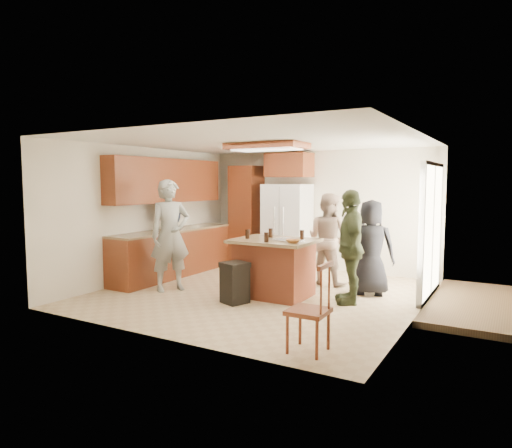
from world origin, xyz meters
The scene contains 12 objects.
person_front_left centered at (-1.44, -0.57, 0.95)m, with size 0.69×0.50×1.89m, color gray.
person_behind_left centered at (0.71, 1.22, 0.82)m, with size 0.80×0.49×1.65m, color #A0826D.
person_behind_right centered at (1.60, 0.82, 0.78)m, with size 0.77×0.50×1.57m, color black.
person_side_right centered at (1.47, 0.16, 0.87)m, with size 1.02×0.52×1.74m, color #363E24.
person_counter centered at (-2.06, 0.21, 0.74)m, with size 0.95×0.44×1.48m, color #192133.
left_cabinetry centered at (-2.24, 0.40, 0.96)m, with size 0.64×3.00×2.30m.
back_wall_units centered at (-1.33, 2.20, 1.38)m, with size 1.80×0.60×2.45m.
refrigerator centered at (-0.55, 2.12, 0.90)m, with size 0.90×0.76×1.80m.
kitchen_island centered at (0.28, -0.04, 0.47)m, with size 1.28×1.03×0.93m.
island_items centered at (0.48, -0.14, 0.97)m, with size 1.02×0.66×0.15m.
trash_bin centered at (-0.05, -0.72, 0.32)m, with size 0.46×0.46×0.63m.
spindle_chair centered at (1.75, -2.02, 0.45)m, with size 0.42×0.42×0.99m.
Camera 1 is at (3.65, -6.50, 1.86)m, focal length 32.00 mm.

